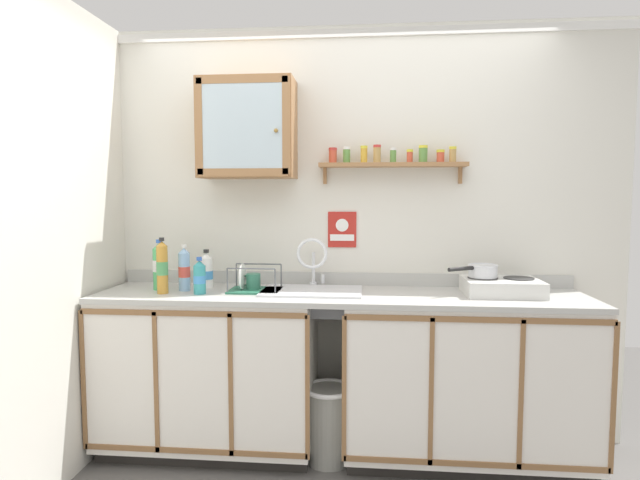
% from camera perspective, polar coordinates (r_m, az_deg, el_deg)
% --- Properties ---
extents(back_wall, '(3.43, 0.07, 2.56)m').
position_cam_1_polar(back_wall, '(3.28, 2.47, 0.76)').
color(back_wall, silver).
rests_on(back_wall, ground).
extents(side_wall_left, '(0.05, 3.54, 2.56)m').
position_cam_1_polar(side_wall_left, '(2.79, -29.80, -0.75)').
color(side_wall_left, silver).
rests_on(side_wall_left, ground).
extents(lower_cabinet_run, '(1.27, 0.59, 0.93)m').
position_cam_1_polar(lower_cabinet_run, '(3.27, -11.99, -13.98)').
color(lower_cabinet_run, black).
rests_on(lower_cabinet_run, ground).
extents(lower_cabinet_run_right, '(1.38, 0.59, 0.93)m').
position_cam_1_polar(lower_cabinet_run_right, '(3.18, 15.61, -14.59)').
color(lower_cabinet_run_right, black).
rests_on(lower_cabinet_run_right, ground).
extents(countertop, '(2.79, 0.61, 0.03)m').
position_cam_1_polar(countertop, '(3.01, 2.14, -6.11)').
color(countertop, '#B2B2AD').
rests_on(countertop, lower_cabinet_run).
extents(backsplash, '(2.79, 0.02, 0.08)m').
position_cam_1_polar(backsplash, '(3.28, 2.42, -4.25)').
color(backsplash, '#B2B2AD').
rests_on(backsplash, countertop).
extents(sink, '(0.58, 0.43, 0.43)m').
position_cam_1_polar(sink, '(3.06, -0.87, -5.98)').
color(sink, silver).
rests_on(sink, countertop).
extents(hot_plate_stove, '(0.42, 0.33, 0.09)m').
position_cam_1_polar(hot_plate_stove, '(3.12, 19.28, -4.85)').
color(hot_plate_stove, silver).
rests_on(hot_plate_stove, countertop).
extents(saucepan, '(0.30, 0.23, 0.07)m').
position_cam_1_polar(saucepan, '(3.11, 17.34, -3.19)').
color(saucepan, silver).
rests_on(saucepan, hot_plate_stove).
extents(bottle_opaque_white_0, '(0.08, 0.08, 0.24)m').
position_cam_1_polar(bottle_opaque_white_0, '(3.23, -12.33, -3.35)').
color(bottle_opaque_white_0, white).
rests_on(bottle_opaque_white_0, countertop).
extents(bottle_water_blue_1, '(0.07, 0.07, 0.27)m').
position_cam_1_polar(bottle_water_blue_1, '(3.17, -14.65, -3.16)').
color(bottle_water_blue_1, '#8CB7E0').
rests_on(bottle_water_blue_1, countertop).
extents(bottle_detergent_teal_2, '(0.07, 0.07, 0.21)m').
position_cam_1_polar(bottle_detergent_teal_2, '(3.04, -13.06, -4.02)').
color(bottle_detergent_teal_2, teal).
rests_on(bottle_detergent_teal_2, countertop).
extents(bottle_soda_green_3, '(0.08, 0.08, 0.30)m').
position_cam_1_polar(bottle_soda_green_3, '(3.24, -17.16, -2.74)').
color(bottle_soda_green_3, '#4CB266').
rests_on(bottle_soda_green_3, countertop).
extents(bottle_juice_amber_4, '(0.07, 0.07, 0.32)m').
position_cam_1_polar(bottle_juice_amber_4, '(3.11, -16.90, -2.89)').
color(bottle_juice_amber_4, gold).
rests_on(bottle_juice_amber_4, countertop).
extents(dish_rack, '(0.30, 0.22, 0.16)m').
position_cam_1_polar(dish_rack, '(3.08, -7.36, -5.10)').
color(dish_rack, '#26664C').
rests_on(dish_rack, countertop).
extents(mug, '(0.12, 0.08, 0.10)m').
position_cam_1_polar(mug, '(3.11, -7.38, -4.57)').
color(mug, '#337259').
rests_on(mug, countertop).
extents(wall_cabinet, '(0.57, 0.29, 0.59)m').
position_cam_1_polar(wall_cabinet, '(3.22, -7.95, 11.95)').
color(wall_cabinet, '#996B42').
extents(spice_shelf, '(0.88, 0.14, 0.23)m').
position_cam_1_polar(spice_shelf, '(3.18, 7.84, 8.50)').
color(spice_shelf, '#996B42').
extents(warning_sign, '(0.18, 0.01, 0.22)m').
position_cam_1_polar(warning_sign, '(3.25, 2.36, 1.13)').
color(warning_sign, '#B2261E').
extents(trash_bin, '(0.29, 0.29, 0.44)m').
position_cam_1_polar(trash_bin, '(3.15, 0.96, -19.34)').
color(trash_bin, gray).
rests_on(trash_bin, ground).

